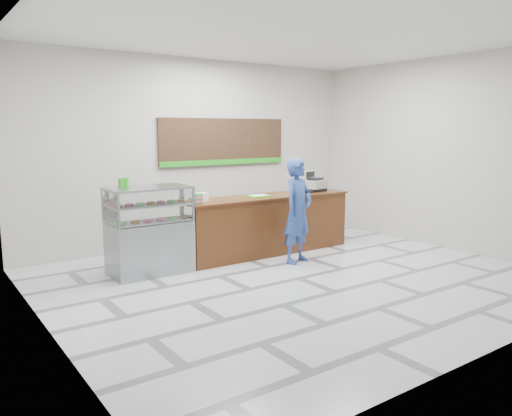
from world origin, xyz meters
TOP-DOWN VIEW (x-y plane):
  - floor at (0.00, 0.00)m, footprint 7.00×7.00m
  - back_wall at (0.00, 3.00)m, footprint 7.00×0.00m
  - ceiling at (0.00, 0.00)m, footprint 7.00×7.00m
  - sales_counter at (0.55, 1.55)m, footprint 3.26×0.76m
  - display_case at (-1.67, 1.55)m, footprint 1.22×0.72m
  - menu_board at (0.55, 2.96)m, footprint 2.80×0.06m
  - cash_register at (1.65, 1.59)m, footprint 0.49×0.50m
  - card_terminal at (1.41, 1.41)m, footprint 0.13×0.18m
  - serving_tray at (0.36, 1.54)m, footprint 0.41×0.31m
  - napkin_box at (-0.71, 1.63)m, footprint 0.17×0.17m
  - straw_cup at (-0.82, 1.57)m, footprint 0.08×0.08m
  - promo_box at (-0.95, 1.38)m, footprint 0.19×0.13m
  - donut_decal at (1.34, 1.53)m, footprint 0.17×0.17m
  - green_cup_left at (-1.94, 1.73)m, footprint 0.09×0.09m
  - green_cup_right at (-2.01, 1.74)m, footprint 0.09×0.09m
  - customer at (0.59, 0.74)m, footprint 0.72×0.58m

SIDE VIEW (x-z plane):
  - floor at x=0.00m, z-range 0.00..0.00m
  - sales_counter at x=0.55m, z-range 0.00..1.03m
  - display_case at x=-1.67m, z-range 0.01..1.34m
  - customer at x=0.59m, z-range 0.00..1.73m
  - donut_decal at x=1.34m, z-range 1.03..1.03m
  - serving_tray at x=0.36m, z-range 1.03..1.05m
  - card_terminal at x=1.41m, z-range 1.03..1.07m
  - straw_cup at x=-0.82m, z-range 1.03..1.14m
  - napkin_box at x=-0.71m, z-range 1.03..1.16m
  - promo_box at x=-0.95m, z-range 1.03..1.19m
  - cash_register at x=1.65m, z-range 0.98..1.36m
  - green_cup_right at x=-2.01m, z-range 1.33..1.47m
  - green_cup_left at x=-1.94m, z-range 1.33..1.47m
  - back_wall at x=0.00m, z-range -1.75..5.25m
  - menu_board at x=0.55m, z-range 1.48..2.38m
  - ceiling at x=0.00m, z-range 3.50..3.50m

